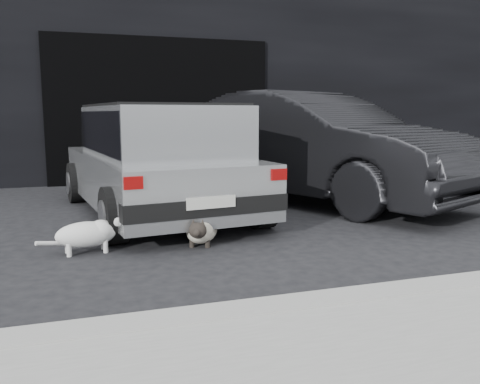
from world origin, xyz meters
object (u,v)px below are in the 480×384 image
object	(u,v)px
cat_white	(90,233)
second_car	(312,146)
silver_hatchback	(157,155)
cat_siamese	(201,230)

from	to	relation	value
cat_white	second_car	bearing A→B (deg)	115.42
second_car	cat_white	size ratio (longest dim) A/B	5.97
second_car	cat_white	xyz separation A→B (m)	(-3.17, -1.95, -0.60)
silver_hatchback	second_car	distance (m)	2.33
silver_hatchback	cat_siamese	xyz separation A→B (m)	(0.15, -1.59, -0.61)
silver_hatchback	second_car	size ratio (longest dim) A/B	0.81
silver_hatchback	cat_siamese	bearing A→B (deg)	-91.61
cat_siamese	silver_hatchback	bearing A→B (deg)	-63.55
silver_hatchback	second_car	world-z (taller)	second_car
silver_hatchback	cat_white	bearing A→B (deg)	-126.37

